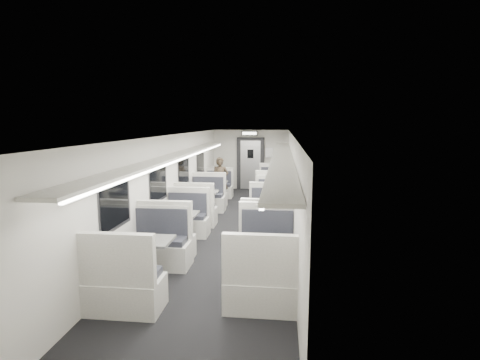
% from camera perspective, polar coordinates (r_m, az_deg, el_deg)
% --- Properties ---
extents(room, '(3.24, 12.24, 2.64)m').
position_cam_1_polar(room, '(9.23, -1.48, -0.62)').
color(room, black).
rests_on(room, ground).
extents(booth_left_a, '(0.99, 2.01, 1.08)m').
position_cam_1_polar(booth_left_a, '(12.85, -3.81, -1.74)').
color(booth_left_a, silver).
rests_on(booth_left_a, room).
extents(booth_left_b, '(1.08, 2.19, 1.17)m').
position_cam_1_polar(booth_left_b, '(10.78, -5.83, -3.65)').
color(booth_left_b, silver).
rests_on(booth_left_b, room).
extents(booth_left_c, '(1.06, 2.14, 1.15)m').
position_cam_1_polar(booth_left_c, '(8.41, -9.47, -7.39)').
color(booth_left_c, silver).
rests_on(booth_left_c, room).
extents(booth_left_d, '(1.13, 2.30, 1.23)m').
position_cam_1_polar(booth_left_d, '(6.58, -14.39, -11.98)').
color(booth_left_d, silver).
rests_on(booth_left_d, room).
extents(booth_right_a, '(1.12, 2.26, 1.21)m').
position_cam_1_polar(booth_right_a, '(12.90, 5.18, -1.51)').
color(booth_right_a, silver).
rests_on(booth_right_a, room).
extents(booth_right_b, '(1.01, 2.04, 1.09)m').
position_cam_1_polar(booth_right_b, '(10.78, 4.92, -3.79)').
color(booth_right_b, silver).
rests_on(booth_right_b, room).
extents(booth_right_c, '(1.11, 2.25, 1.20)m').
position_cam_1_polar(booth_right_c, '(8.67, 4.54, -6.67)').
color(booth_right_c, silver).
rests_on(booth_right_c, room).
extents(booth_right_d, '(1.10, 2.24, 1.20)m').
position_cam_1_polar(booth_right_d, '(6.41, 3.81, -12.36)').
color(booth_right_d, silver).
rests_on(booth_right_d, room).
extents(passenger, '(0.58, 0.39, 1.55)m').
position_cam_1_polar(passenger, '(12.55, -3.04, -0.05)').
color(passenger, black).
rests_on(passenger, room).
extents(window_a, '(0.02, 1.18, 0.84)m').
position_cam_1_polar(window_a, '(12.79, -6.01, 2.67)').
color(window_a, black).
rests_on(window_a, room).
extents(window_b, '(0.02, 1.18, 0.84)m').
position_cam_1_polar(window_b, '(10.66, -8.54, 1.39)').
color(window_b, black).
rests_on(window_b, room).
extents(window_c, '(0.02, 1.18, 0.84)m').
position_cam_1_polar(window_c, '(8.58, -12.31, -0.53)').
color(window_c, black).
rests_on(window_c, room).
extents(window_d, '(0.02, 1.18, 0.84)m').
position_cam_1_polar(window_d, '(6.57, -18.44, -3.63)').
color(window_d, black).
rests_on(window_d, room).
extents(luggage_rack_left, '(0.46, 10.40, 0.09)m').
position_cam_1_polar(luggage_rack_left, '(9.10, -9.56, 3.67)').
color(luggage_rack_left, silver).
rests_on(luggage_rack_left, room).
extents(luggage_rack_right, '(0.46, 10.40, 0.09)m').
position_cam_1_polar(luggage_rack_right, '(8.75, 6.34, 3.54)').
color(luggage_rack_right, silver).
rests_on(luggage_rack_right, room).
extents(vestibule_door, '(1.10, 0.13, 2.10)m').
position_cam_1_polar(vestibule_door, '(15.09, 1.61, 2.47)').
color(vestibule_door, black).
rests_on(vestibule_door, room).
extents(exit_sign, '(0.62, 0.12, 0.16)m').
position_cam_1_polar(exit_sign, '(14.52, 1.47, 7.13)').
color(exit_sign, black).
rests_on(exit_sign, room).
extents(wall_notice, '(0.32, 0.02, 0.40)m').
position_cam_1_polar(wall_notice, '(14.99, 4.48, 4.18)').
color(wall_notice, white).
rests_on(wall_notice, room).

